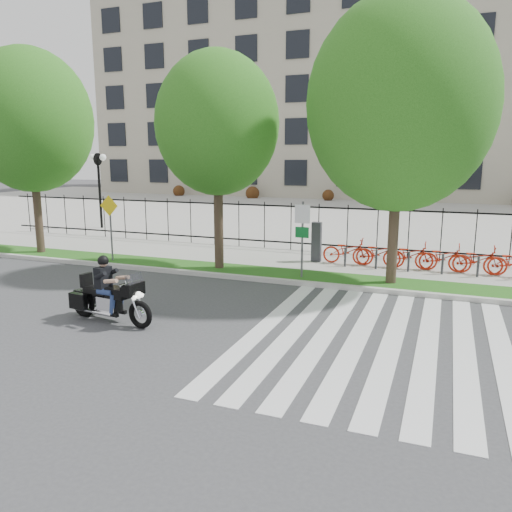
% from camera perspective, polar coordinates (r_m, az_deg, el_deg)
% --- Properties ---
extents(ground, '(120.00, 120.00, 0.00)m').
position_cam_1_polar(ground, '(13.17, -8.02, -6.82)').
color(ground, '#3A3A3D').
rests_on(ground, ground).
extents(curb, '(60.00, 0.20, 0.15)m').
position_cam_1_polar(curb, '(16.70, -1.20, -2.52)').
color(curb, '#B6B4AB').
rests_on(curb, ground).
extents(grass_verge, '(60.00, 1.50, 0.15)m').
position_cam_1_polar(grass_verge, '(17.47, -0.14, -1.89)').
color(grass_verge, '#265816').
rests_on(grass_verge, ground).
extents(sidewalk, '(60.00, 3.50, 0.15)m').
position_cam_1_polar(sidewalk, '(19.77, 2.48, -0.34)').
color(sidewalk, '#AFACA3').
rests_on(sidewalk, ground).
extents(plaza, '(80.00, 34.00, 0.10)m').
position_cam_1_polar(plaza, '(36.65, 11.32, 4.85)').
color(plaza, '#AFACA3').
rests_on(plaza, ground).
extents(crosswalk_stripes, '(5.70, 8.00, 0.01)m').
position_cam_1_polar(crosswalk_stripes, '(11.72, 13.40, -9.34)').
color(crosswalk_stripes, silver).
rests_on(crosswalk_stripes, ground).
extents(iron_fence, '(30.00, 0.06, 2.00)m').
position_cam_1_polar(iron_fence, '(21.22, 4.02, 3.40)').
color(iron_fence, black).
rests_on(iron_fence, sidewalk).
extents(office_building, '(60.00, 21.90, 20.15)m').
position_cam_1_polar(office_building, '(56.46, 15.39, 16.99)').
color(office_building, '#A99E88').
rests_on(office_building, ground).
extents(lamp_post_left, '(1.06, 0.70, 4.25)m').
position_cam_1_polar(lamp_post_left, '(29.23, -17.56, 9.14)').
color(lamp_post_left, black).
rests_on(lamp_post_left, ground).
extents(street_tree_0, '(4.91, 4.91, 8.13)m').
position_cam_1_polar(street_tree_0, '(22.37, -24.42, 13.89)').
color(street_tree_0, '#39261F').
rests_on(street_tree_0, grass_verge).
extents(street_tree_1, '(4.23, 4.23, 7.44)m').
position_cam_1_polar(street_tree_1, '(17.57, -4.45, 14.80)').
color(street_tree_1, '#39261F').
rests_on(street_tree_1, grass_verge).
extents(street_tree_2, '(5.56, 5.56, 8.64)m').
position_cam_1_polar(street_tree_2, '(15.99, 16.17, 16.34)').
color(street_tree_2, '#39261F').
rests_on(street_tree_2, grass_verge).
extents(bike_share_station, '(10.00, 0.86, 1.50)m').
position_cam_1_polar(bike_share_station, '(18.43, 22.08, -0.24)').
color(bike_share_station, '#2D2D33').
rests_on(bike_share_station, sidewalk).
extents(sign_pole_regulatory, '(0.50, 0.09, 2.50)m').
position_cam_1_polar(sign_pole_regulatory, '(16.25, 5.31, 3.03)').
color(sign_pole_regulatory, '#59595B').
rests_on(sign_pole_regulatory, grass_verge).
extents(sign_pole_warning, '(0.78, 0.09, 2.49)m').
position_cam_1_polar(sign_pole_warning, '(19.65, -16.33, 4.07)').
color(sign_pole_warning, '#59595B').
rests_on(sign_pole_warning, grass_verge).
extents(motorcycle_rider, '(2.63, 0.93, 2.03)m').
position_cam_1_polar(motorcycle_rider, '(12.95, -16.40, -4.38)').
color(motorcycle_rider, black).
rests_on(motorcycle_rider, ground).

